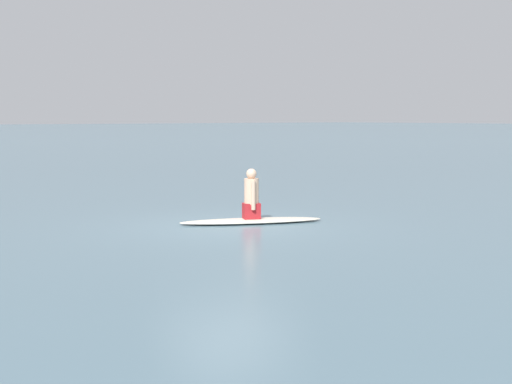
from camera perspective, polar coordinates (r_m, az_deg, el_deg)
The scene contains 3 objects.
ground_plane at distance 14.85m, azimuth -2.12°, elevation -2.71°, with size 400.00×400.00×0.00m, color slate.
surfboard at distance 15.41m, azimuth -0.35°, elevation -2.22°, with size 3.01×0.69×0.09m, color silver.
person_paddler at distance 15.34m, azimuth -0.35°, elevation -0.31°, with size 0.44×0.43×1.04m.
Camera 1 is at (-11.94, 8.56, 2.20)m, focal length 52.06 mm.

